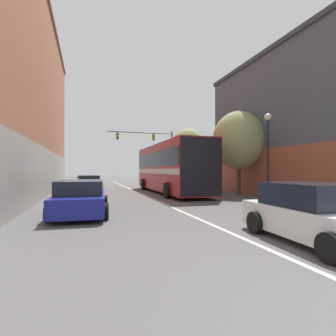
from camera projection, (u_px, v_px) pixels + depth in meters
lane_center_line at (146, 196)px, 18.09m from camera, size 0.14×46.12×0.01m
building_right_storefront at (332, 118)px, 16.32m from camera, size 6.80×18.88×9.84m
bus at (170, 166)px, 20.40m from camera, size 3.00×11.95×3.72m
hatchback_foreground at (315, 215)px, 6.48m from camera, size 2.17×4.11×1.46m
parked_car_left_near at (81, 198)px, 10.48m from camera, size 2.33×4.68×1.37m
parked_car_left_mid at (88, 183)px, 22.61m from camera, size 2.40×4.47×1.32m
traffic_signal_gantry at (154, 146)px, 31.73m from camera, size 7.94×0.36×6.54m
street_lamp at (268, 144)px, 14.31m from camera, size 0.39×0.39×4.88m
street_tree_near at (239, 140)px, 18.55m from camera, size 3.74×3.37×5.95m
street_tree_far at (188, 148)px, 28.34m from camera, size 3.90×3.51×6.27m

